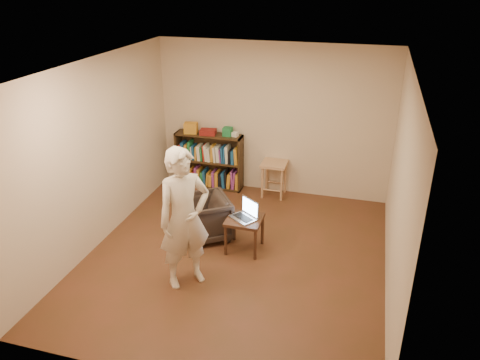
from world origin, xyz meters
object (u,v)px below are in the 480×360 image
(person, at_px, (184,219))
(side_table, at_px, (244,224))
(bookshelf, at_px, (210,163))
(stool, at_px, (274,169))
(laptop, at_px, (246,214))
(armchair, at_px, (204,218))

(person, bearing_deg, side_table, 16.72)
(bookshelf, relative_size, stool, 1.95)
(person, bearing_deg, bookshelf, 58.83)
(person, bearing_deg, stool, 34.39)
(side_table, height_order, laptop, laptop)
(bookshelf, distance_m, laptop, 2.21)
(stool, distance_m, armchair, 1.80)
(side_table, distance_m, person, 1.15)
(stool, bearing_deg, person, -100.99)
(laptop, bearing_deg, armchair, -156.36)
(stool, relative_size, laptop, 1.41)
(bookshelf, bearing_deg, person, -76.54)
(side_table, relative_size, laptop, 1.14)
(bookshelf, distance_m, person, 2.91)
(stool, height_order, armchair, armchair)
(bookshelf, bearing_deg, armchair, -73.30)
(armchair, xyz_separation_m, person, (0.15, -1.08, 0.58))
(armchair, bearing_deg, laptop, 42.85)
(laptop, relative_size, person, 0.24)
(stool, bearing_deg, bookshelf, 176.95)
(stool, height_order, side_table, stool)
(bookshelf, distance_m, stool, 1.20)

